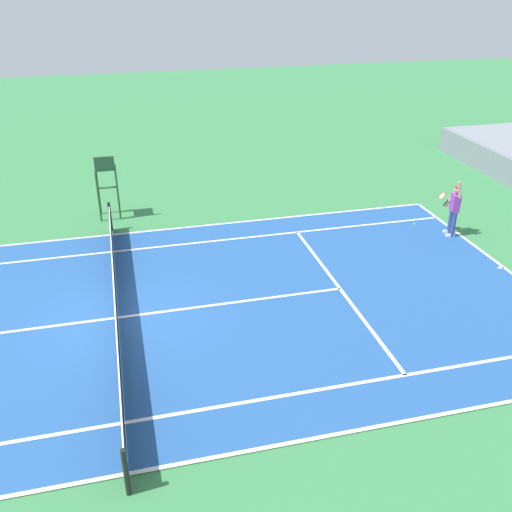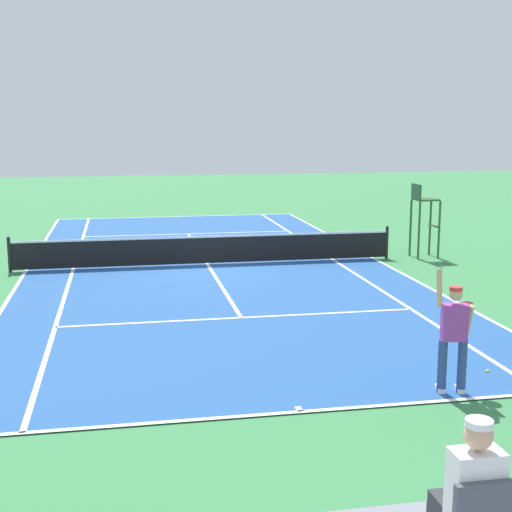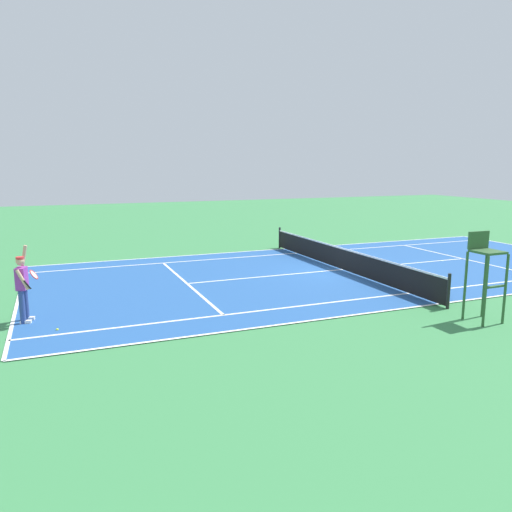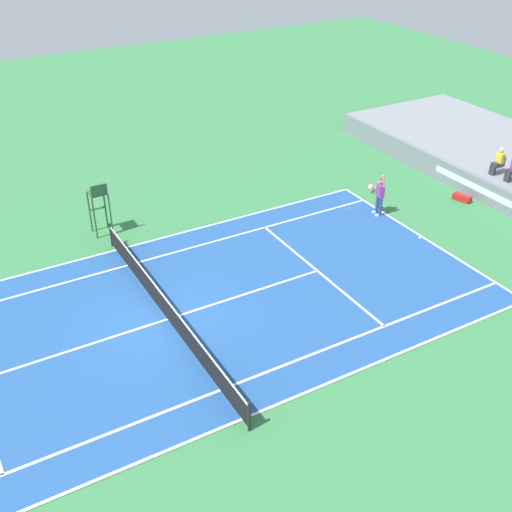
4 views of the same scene
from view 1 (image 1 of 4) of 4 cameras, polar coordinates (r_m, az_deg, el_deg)
The scene contains 6 objects.
ground_plane at distance 16.04m, azimuth -13.55°, elevation -6.03°, with size 80.00×80.00×0.00m, color #387F47.
court at distance 16.04m, azimuth -13.55°, elevation -6.00°, with size 11.08×23.88×0.03m.
net at distance 15.77m, azimuth -13.75°, elevation -4.43°, with size 11.98×0.10×1.07m.
tennis_player at distance 21.05m, azimuth 19.00°, elevation 4.45°, with size 0.83×0.61×2.08m.
tennis_ball at distance 21.87m, azimuth 15.43°, elevation 3.07°, with size 0.07×0.07×0.07m, color #D1E533.
umpire_chair at distance 21.90m, azimuth -14.63°, elevation 7.50°, with size 0.77×0.77×2.44m.
Camera 1 is at (13.58, 0.45, 8.53)m, focal length 40.37 mm.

